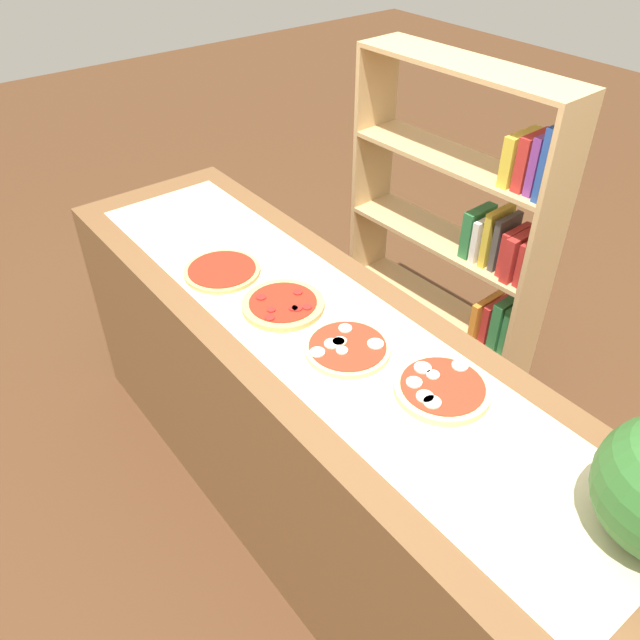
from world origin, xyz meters
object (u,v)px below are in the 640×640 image
pizza_mozzarella_2 (347,348)px  pizza_mozzarella_3 (442,388)px  pizza_plain_0 (222,271)px  bookshelf (468,265)px  pizza_pepperoni_1 (283,304)px

pizza_mozzarella_2 → pizza_mozzarella_3: pizza_mozzarella_3 is taller
pizza_plain_0 → bookshelf: (0.23, 1.00, -0.25)m
pizza_pepperoni_1 → pizza_mozzarella_2: size_ratio=1.04×
pizza_mozzarella_2 → bookshelf: 1.01m
pizza_pepperoni_1 → pizza_mozzarella_2: (0.28, 0.03, -0.00)m
pizza_mozzarella_3 → pizza_pepperoni_1: bearing=-168.4°
bookshelf → pizza_mozzarella_2: bearing=-70.4°
pizza_pepperoni_1 → pizza_mozzarella_2: 0.28m
pizza_pepperoni_1 → pizza_mozzarella_3: pizza_mozzarella_3 is taller
pizza_plain_0 → pizza_mozzarella_3: pizza_mozzarella_3 is taller
pizza_plain_0 → bookshelf: bookshelf is taller
pizza_plain_0 → bookshelf: size_ratio=0.18×
bookshelf → pizza_mozzarella_3: bearing=-53.9°
pizza_pepperoni_1 → pizza_plain_0: bearing=-169.9°
pizza_mozzarella_3 → pizza_plain_0: bearing=-168.9°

